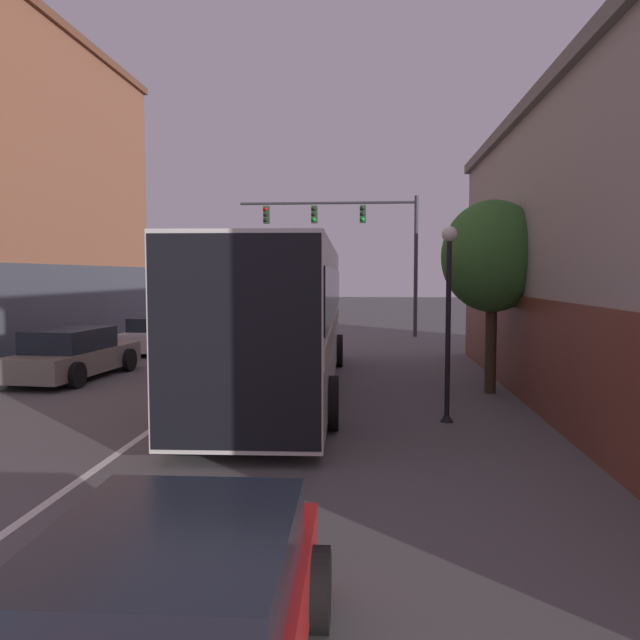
{
  "coord_description": "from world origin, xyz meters",
  "views": [
    {
      "loc": [
        4.02,
        -0.4,
        2.85
      ],
      "look_at": [
        2.85,
        13.92,
        1.81
      ],
      "focal_mm": 35.0,
      "sensor_mm": 36.0,
      "label": 1
    }
  ],
  "objects_px": {
    "hatchback_foreground": "(163,637)",
    "street_lamp": "(448,313)",
    "parked_car_left_mid": "(73,355)",
    "bus": "(282,311)",
    "parked_car_left_near": "(159,335)",
    "traffic_signal_gantry": "(356,232)",
    "street_tree_near": "(493,257)"
  },
  "relations": [
    {
      "from": "bus",
      "to": "street_tree_near",
      "type": "distance_m",
      "value": 5.23
    },
    {
      "from": "parked_car_left_near",
      "to": "parked_car_left_mid",
      "type": "xyz_separation_m",
      "value": [
        -0.29,
        -6.15,
        0.05
      ]
    },
    {
      "from": "bus",
      "to": "traffic_signal_gantry",
      "type": "xyz_separation_m",
      "value": [
        1.5,
        13.75,
        2.85
      ]
    },
    {
      "from": "bus",
      "to": "parked_car_left_mid",
      "type": "relative_size",
      "value": 2.75
    },
    {
      "from": "traffic_signal_gantry",
      "to": "street_tree_near",
      "type": "xyz_separation_m",
      "value": [
        3.57,
        -13.76,
        -1.55
      ]
    },
    {
      "from": "bus",
      "to": "traffic_signal_gantry",
      "type": "distance_m",
      "value": 14.12
    },
    {
      "from": "street_lamp",
      "to": "parked_car_left_mid",
      "type": "bearing_deg",
      "value": 155.93
    },
    {
      "from": "hatchback_foreground",
      "to": "street_lamp",
      "type": "bearing_deg",
      "value": -19.45
    },
    {
      "from": "hatchback_foreground",
      "to": "parked_car_left_mid",
      "type": "bearing_deg",
      "value": 26.92
    },
    {
      "from": "street_tree_near",
      "to": "hatchback_foreground",
      "type": "bearing_deg",
      "value": -109.8
    },
    {
      "from": "parked_car_left_near",
      "to": "traffic_signal_gantry",
      "type": "relative_size",
      "value": 0.51
    },
    {
      "from": "traffic_signal_gantry",
      "to": "street_lamp",
      "type": "xyz_separation_m",
      "value": [
        2.17,
        -16.88,
        -2.7
      ]
    },
    {
      "from": "street_tree_near",
      "to": "parked_car_left_mid",
      "type": "bearing_deg",
      "value": 173.91
    },
    {
      "from": "hatchback_foreground",
      "to": "traffic_signal_gantry",
      "type": "xyz_separation_m",
      "value": [
        0.6,
        25.33,
        4.22
      ]
    },
    {
      "from": "parked_car_left_mid",
      "to": "street_lamp",
      "type": "bearing_deg",
      "value": -109.5
    },
    {
      "from": "bus",
      "to": "traffic_signal_gantry",
      "type": "relative_size",
      "value": 1.58
    },
    {
      "from": "hatchback_foreground",
      "to": "parked_car_left_mid",
      "type": "distance_m",
      "value": 14.47
    },
    {
      "from": "parked_car_left_mid",
      "to": "bus",
      "type": "bearing_deg",
      "value": -96.5
    },
    {
      "from": "bus",
      "to": "street_lamp",
      "type": "bearing_deg",
      "value": -132.52
    },
    {
      "from": "street_lamp",
      "to": "parked_car_left_near",
      "type": "bearing_deg",
      "value": 131.76
    },
    {
      "from": "street_lamp",
      "to": "bus",
      "type": "bearing_deg",
      "value": 139.49
    },
    {
      "from": "hatchback_foreground",
      "to": "street_tree_near",
      "type": "relative_size",
      "value": 0.86
    },
    {
      "from": "hatchback_foreground",
      "to": "street_tree_near",
      "type": "bearing_deg",
      "value": -21.16
    },
    {
      "from": "bus",
      "to": "hatchback_foreground",
      "type": "relative_size",
      "value": 3.28
    },
    {
      "from": "bus",
      "to": "parked_car_left_mid",
      "type": "distance_m",
      "value": 6.21
    },
    {
      "from": "traffic_signal_gantry",
      "to": "street_tree_near",
      "type": "relative_size",
      "value": 1.78
    },
    {
      "from": "bus",
      "to": "street_tree_near",
      "type": "bearing_deg",
      "value": -92.14
    },
    {
      "from": "hatchback_foreground",
      "to": "parked_car_left_near",
      "type": "relative_size",
      "value": 0.94
    },
    {
      "from": "hatchback_foreground",
      "to": "parked_car_left_near",
      "type": "xyz_separation_m",
      "value": [
        -6.57,
        18.9,
        0.02
      ]
    },
    {
      "from": "parked_car_left_mid",
      "to": "street_tree_near",
      "type": "distance_m",
      "value": 11.39
    },
    {
      "from": "parked_car_left_mid",
      "to": "street_lamp",
      "type": "xyz_separation_m",
      "value": [
        9.62,
        -4.3,
        1.45
      ]
    },
    {
      "from": "traffic_signal_gantry",
      "to": "street_tree_near",
      "type": "distance_m",
      "value": 14.3
    }
  ]
}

